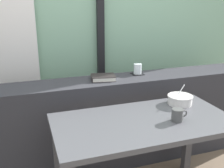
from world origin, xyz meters
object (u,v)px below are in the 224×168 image
object	(u,v)px
juice_glass	(138,69)
soup_bowl	(180,100)
breakfast_table	(144,135)
ceramic_mug	(178,115)
coaster_square	(137,74)
closed_book	(103,77)

from	to	relation	value
juice_glass	soup_bowl	world-z (taller)	juice_glass
breakfast_table	ceramic_mug	size ratio (longest dim) A/B	10.68
soup_bowl	ceramic_mug	world-z (taller)	soup_bowl
coaster_square	ceramic_mug	world-z (taller)	coaster_square
ceramic_mug	closed_book	bearing A→B (deg)	114.16
juice_glass	coaster_square	bearing A→B (deg)	-90.00
coaster_square	juice_glass	size ratio (longest dim) A/B	1.11
juice_glass	soup_bowl	xyz separation A→B (m)	(0.14, -0.49, -0.13)
closed_book	ceramic_mug	bearing A→B (deg)	-65.84
coaster_square	ceramic_mug	distance (m)	0.75
juice_glass	soup_bowl	distance (m)	0.53
juice_glass	closed_book	distance (m)	0.35
breakfast_table	coaster_square	size ratio (longest dim) A/B	12.07
juice_glass	soup_bowl	size ratio (longest dim) A/B	0.47
juice_glass	ceramic_mug	world-z (taller)	juice_glass
soup_bowl	closed_book	bearing A→B (deg)	138.41
juice_glass	ceramic_mug	size ratio (longest dim) A/B	0.80
juice_glass	ceramic_mug	bearing A→B (deg)	-93.01
coaster_square	soup_bowl	bearing A→B (deg)	-74.15
coaster_square	soup_bowl	xyz separation A→B (m)	(0.14, -0.49, -0.09)
coaster_square	soup_bowl	size ratio (longest dim) A/B	0.53
breakfast_table	soup_bowl	bearing A→B (deg)	24.27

